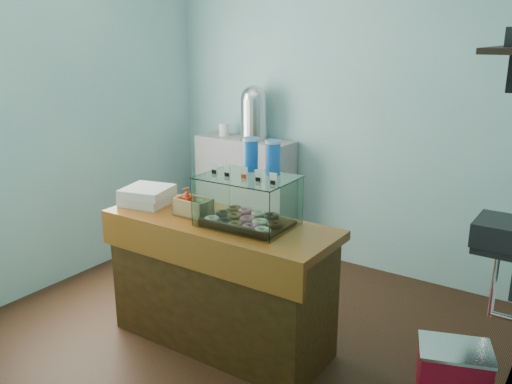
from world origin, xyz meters
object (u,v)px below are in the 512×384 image
Objects in this scene: display_case at (250,198)px; red_cooler at (453,375)px; counter at (220,282)px; coffee_urn at (254,111)px.

display_case is 1.59m from red_cooler.
red_cooler is at bearing 5.64° from display_case.
red_cooler is (1.51, 0.24, -0.28)m from counter.
counter is 0.65m from display_case.
counter reaches higher than red_cooler.
display_case is (0.20, 0.07, 0.61)m from counter.
coffee_urn reaches higher than display_case.
display_case is at bearing -56.56° from coffee_urn.
counter is at bearing -63.34° from coffee_urn.
coffee_urn is at bearing 129.90° from red_cooler.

